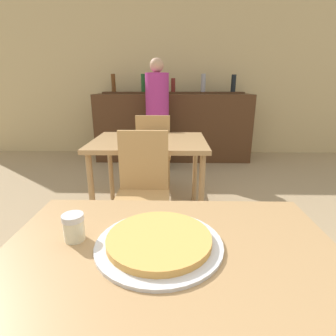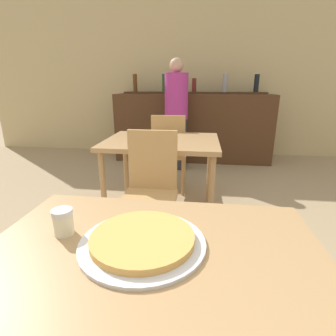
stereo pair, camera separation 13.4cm
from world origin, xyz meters
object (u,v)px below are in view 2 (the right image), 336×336
(pizza_tray, at_px, (143,240))
(chair_far_side_back, at_px, (169,149))
(person_standing, at_px, (176,112))
(cheese_shaker, at_px, (63,222))
(chair_far_side_front, at_px, (151,185))

(pizza_tray, bearing_deg, chair_far_side_back, 94.66)
(pizza_tray, relative_size, person_standing, 0.26)
(person_standing, bearing_deg, pizza_tray, -86.52)
(chair_far_side_back, relative_size, cheese_shaker, 9.93)
(chair_far_side_front, height_order, person_standing, person_standing)
(chair_far_side_back, xyz_separation_m, cheese_shaker, (-0.11, -2.21, 0.27))
(chair_far_side_back, height_order, cheese_shaker, chair_far_side_back)
(person_standing, bearing_deg, chair_far_side_front, -89.70)
(pizza_tray, height_order, cheese_shaker, cheese_shaker)
(cheese_shaker, height_order, person_standing, person_standing)
(chair_far_side_front, relative_size, pizza_tray, 2.23)
(chair_far_side_back, distance_m, person_standing, 1.00)
(cheese_shaker, xyz_separation_m, person_standing, (0.10, 3.16, 0.07))
(chair_far_side_back, relative_size, pizza_tray, 2.23)
(pizza_tray, bearing_deg, cheese_shaker, 174.25)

